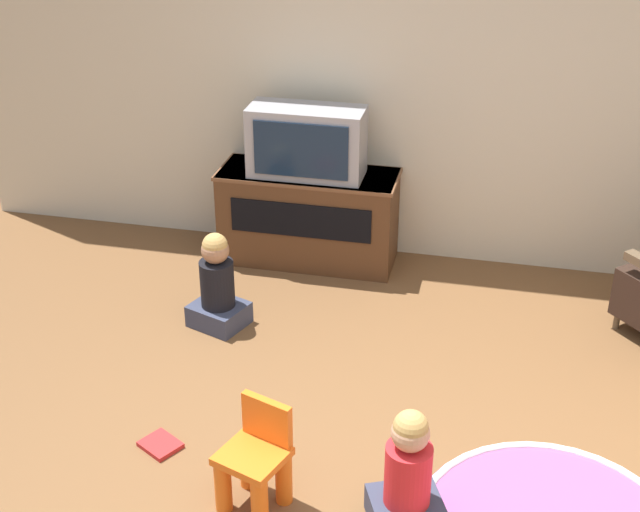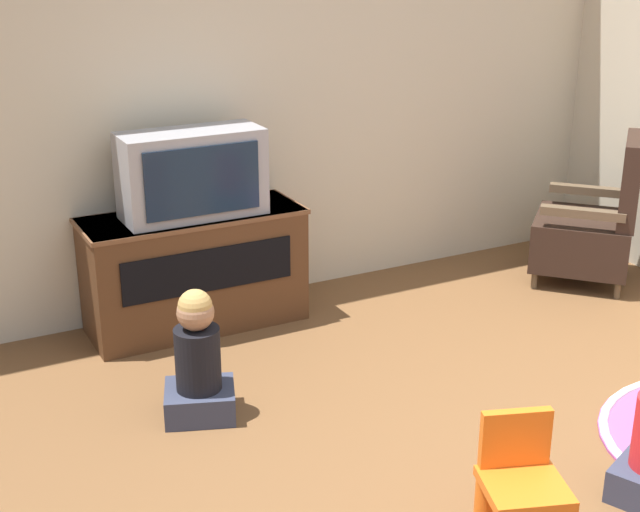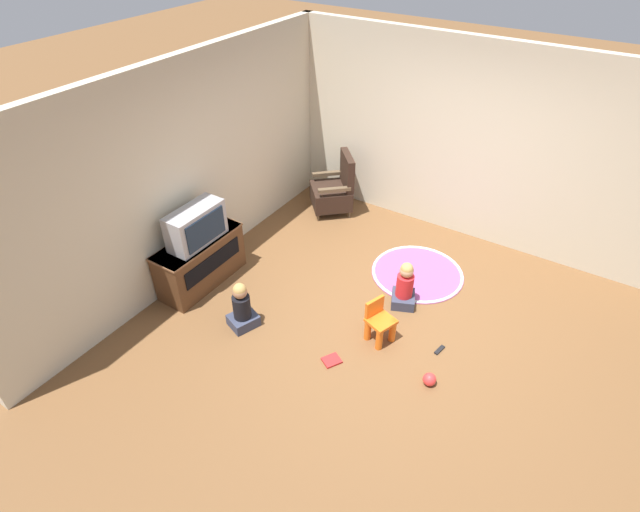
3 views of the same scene
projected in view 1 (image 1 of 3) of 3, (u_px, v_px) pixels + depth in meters
The scene contains 8 objects.
ground_plane at pixel (319, 506), 3.93m from camera, with size 30.00×30.00×0.00m, color brown.
wall_back at pixel (356, 58), 5.58m from camera, with size 5.32×0.12×2.61m.
tv_cabinet at pixel (308, 215), 5.83m from camera, with size 1.16×0.45×0.62m.
television at pixel (307, 142), 5.55m from camera, with size 0.72×0.32×0.44m.
yellow_kid_chair at pixel (255, 464), 3.85m from camera, with size 0.34×0.33×0.50m.
child_watching_left at pixel (408, 478), 3.71m from camera, with size 0.38×0.36×0.59m.
child_watching_center at pixel (217, 286), 5.14m from camera, with size 0.37×0.35×0.59m.
book at pixel (160, 445), 4.27m from camera, with size 0.23×0.22×0.02m.
Camera 1 is at (0.66, -2.88, 2.81)m, focal length 50.00 mm.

